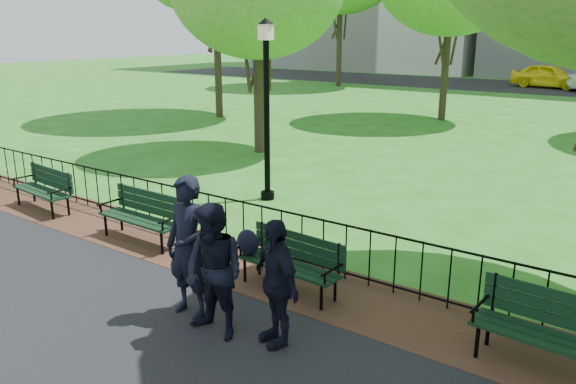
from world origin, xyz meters
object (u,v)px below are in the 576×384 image
Objects in this scene: park_bench_left_a at (144,211)px; person_mid at (214,272)px; park_bench_left_b at (45,185)px; lamppost at (267,104)px; person_left at (188,247)px; taxi at (549,76)px; park_bench_main at (274,250)px; park_bench_right_a at (558,326)px; person_right at (276,282)px.

person_mid is (3.27, -1.67, 0.29)m from park_bench_left_a.
lamppost reaches higher than park_bench_left_b.
person_left is 0.42× the size of taxi.
person_left is (5.72, -1.47, 0.41)m from park_bench_left_b.
person_left is 35.30m from taxi.
park_bench_main is 1.02× the size of person_mid.
park_bench_left_a reaches higher than park_bench_main.
park_bench_left_a is 1.01× the size of park_bench_left_b.
park_bench_main is 1.43m from person_left.
person_left is (-4.21, -1.39, 0.39)m from park_bench_right_a.
park_bench_left_a is at bearing 148.45° from person_left.
person_mid is at bearing -58.48° from lamppost.
park_bench_left_b is 7.21m from person_right.
person_mid is at bearing -166.41° from taxi.
taxi is at bearing 89.98° from park_bench_left_b.
park_bench_right_a is (3.82, 0.08, -0.00)m from park_bench_main.
person_left is (2.62, -1.45, 0.39)m from park_bench_left_a.
park_bench_main is 4.74m from lamppost.
park_bench_left_a is 1.11× the size of person_right.
park_bench_main is at bearing 3.44° from park_bench_left_b.
person_mid is at bearing -76.68° from park_bench_main.
taxi is (2.87, 33.71, 0.23)m from park_bench_left_b.
person_left reaches higher than person_right.
park_bench_left_b is 4.94m from lamppost.
park_bench_left_a is 4.20m from person_right.
person_mid reaches higher than park_bench_left_a.
park_bench_left_b is at bearing -177.96° from park_bench_main.
park_bench_left_a is 0.93× the size of person_left.
park_bench_main is 1.58m from person_right.
park_bench_main is at bearing 71.28° from person_left.
park_bench_main is at bearing 152.80° from person_right.
park_bench_main is 0.38× the size of taxi.
lamppost reaches higher than person_left.
park_bench_right_a is at bearing 15.83° from person_left.
lamppost reaches higher than person_mid.
park_bench_left_a is at bearing -174.34° from person_right.
park_bench_right_a is 0.39× the size of taxi.
park_bench_main is at bearing 101.30° from person_mid.
person_left reaches higher than person_mid.
person_right is at bearing 24.75° from person_mid.
person_right is (1.35, 0.09, -0.16)m from person_left.
person_mid is 0.37× the size of taxi.
park_bench_left_b is 0.98× the size of park_bench_right_a.
lamppost is at bearing 132.34° from park_bench_main.
park_bench_right_a reaches higher than park_bench_left_a.
park_bench_left_a is 0.99× the size of park_bench_right_a.
taxi is (-0.42, 30.38, -1.34)m from lamppost.
park_bench_right_a is 4.45m from person_left.
person_right is at bearing -48.39° from park_bench_main.
taxi is at bearing 90.93° from park_bench_left_a.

